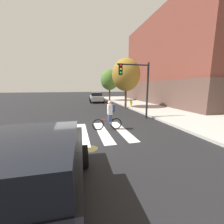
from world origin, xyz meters
The scene contains 12 objects.
ground_plane centered at (0.00, 0.00, 0.00)m, with size 120.00×120.00×0.00m, color black.
sidewalk centered at (8.75, 0.00, 0.07)m, with size 6.50×50.00×0.15m, color #B2AFA8.
crosswalk_stripes centered at (-0.03, 0.00, 0.01)m, with size 4.98×3.79×0.01m.
manhole_cover centered at (0.19, -1.99, 0.00)m, with size 0.64×0.64×0.01m, color #473D1E.
sedan_near centered at (-1.12, -4.70, 0.82)m, with size 2.29×4.66×1.59m.
sedan_mid centered at (2.86, 15.04, 0.79)m, with size 2.26×4.51×1.53m.
cyclist centered at (1.53, 0.31, 0.84)m, with size 1.71×0.37×1.69m.
traffic_light_near centered at (4.19, 2.47, 2.86)m, with size 2.47×0.28×4.20m.
fire_hydrant centered at (6.20, 8.62, 0.53)m, with size 0.33×0.22×0.78m.
street_tree_near centered at (5.22, 7.85, 3.73)m, with size 3.10×3.10×5.52m.
street_tree_mid centered at (5.30, 16.12, 3.56)m, with size 2.97×2.97×5.28m.
corner_building centered at (17.64, 10.86, 5.89)m, with size 15.55×18.51×11.87m.
Camera 1 is at (-0.26, -7.34, 2.45)m, focal length 22.63 mm.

